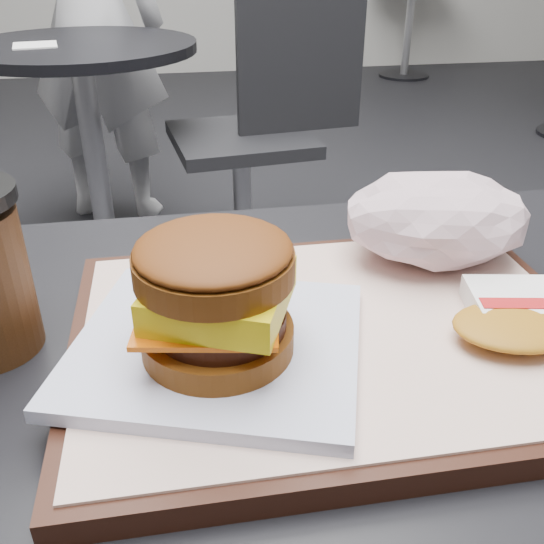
{
  "coord_description": "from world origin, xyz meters",
  "views": [
    {
      "loc": [
        -0.1,
        -0.32,
        1.04
      ],
      "look_at": [
        -0.04,
        0.04,
        0.83
      ],
      "focal_mm": 40.0,
      "sensor_mm": 36.0,
      "label": 1
    }
  ],
  "objects_px": {
    "serving_tray": "(334,337)",
    "crumpled_wrapper": "(437,218)",
    "neighbor_table": "(88,110)",
    "neighbor_chair": "(262,122)",
    "breakfast_sandwich": "(217,308)",
    "hash_brown": "(524,313)",
    "patron": "(90,21)"
  },
  "relations": [
    {
      "from": "serving_tray",
      "to": "crumpled_wrapper",
      "type": "distance_m",
      "value": 0.15
    },
    {
      "from": "neighbor_table",
      "to": "neighbor_chair",
      "type": "height_order",
      "value": "neighbor_chair"
    },
    {
      "from": "breakfast_sandwich",
      "to": "crumpled_wrapper",
      "type": "distance_m",
      "value": 0.23
    },
    {
      "from": "serving_tray",
      "to": "neighbor_table",
      "type": "bearing_deg",
      "value": 102.51
    },
    {
      "from": "hash_brown",
      "to": "crumpled_wrapper",
      "type": "distance_m",
      "value": 0.12
    },
    {
      "from": "crumpled_wrapper",
      "to": "neighbor_chair",
      "type": "relative_size",
      "value": 0.18
    },
    {
      "from": "breakfast_sandwich",
      "to": "neighbor_chair",
      "type": "xyz_separation_m",
      "value": [
        0.26,
        1.55,
        -0.32
      ]
    },
    {
      "from": "hash_brown",
      "to": "neighbor_table",
      "type": "height_order",
      "value": "hash_brown"
    },
    {
      "from": "crumpled_wrapper",
      "to": "neighbor_chair",
      "type": "xyz_separation_m",
      "value": [
        0.06,
        1.43,
        -0.32
      ]
    },
    {
      "from": "crumpled_wrapper",
      "to": "patron",
      "type": "relative_size",
      "value": 0.11
    },
    {
      "from": "hash_brown",
      "to": "neighbor_chair",
      "type": "bearing_deg",
      "value": 88.38
    },
    {
      "from": "serving_tray",
      "to": "breakfast_sandwich",
      "type": "relative_size",
      "value": 1.63
    },
    {
      "from": "serving_tray",
      "to": "breakfast_sandwich",
      "type": "bearing_deg",
      "value": -165.24
    },
    {
      "from": "hash_brown",
      "to": "breakfast_sandwich",
      "type": "bearing_deg",
      "value": -179.78
    },
    {
      "from": "crumpled_wrapper",
      "to": "neighbor_chair",
      "type": "distance_m",
      "value": 1.47
    },
    {
      "from": "neighbor_chair",
      "to": "patron",
      "type": "relative_size",
      "value": 0.59
    },
    {
      "from": "neighbor_table",
      "to": "patron",
      "type": "relative_size",
      "value": 0.5
    },
    {
      "from": "crumpled_wrapper",
      "to": "neighbor_table",
      "type": "distance_m",
      "value": 1.62
    },
    {
      "from": "neighbor_table",
      "to": "patron",
      "type": "bearing_deg",
      "value": 90.82
    },
    {
      "from": "serving_tray",
      "to": "patron",
      "type": "relative_size",
      "value": 0.25
    },
    {
      "from": "serving_tray",
      "to": "hash_brown",
      "type": "bearing_deg",
      "value": -9.33
    },
    {
      "from": "serving_tray",
      "to": "neighbor_chair",
      "type": "bearing_deg",
      "value": 83.36
    },
    {
      "from": "breakfast_sandwich",
      "to": "crumpled_wrapper",
      "type": "relative_size",
      "value": 1.46
    },
    {
      "from": "crumpled_wrapper",
      "to": "patron",
      "type": "bearing_deg",
      "value": 103.47
    },
    {
      "from": "neighbor_chair",
      "to": "crumpled_wrapper",
      "type": "bearing_deg",
      "value": -92.56
    },
    {
      "from": "hash_brown",
      "to": "serving_tray",
      "type": "bearing_deg",
      "value": 170.67
    },
    {
      "from": "neighbor_chair",
      "to": "patron",
      "type": "xyz_separation_m",
      "value": [
        -0.54,
        0.57,
        0.24
      ]
    },
    {
      "from": "crumpled_wrapper",
      "to": "serving_tray",
      "type": "bearing_deg",
      "value": -140.49
    },
    {
      "from": "serving_tray",
      "to": "crumpled_wrapper",
      "type": "height_order",
      "value": "crumpled_wrapper"
    },
    {
      "from": "serving_tray",
      "to": "neighbor_chair",
      "type": "relative_size",
      "value": 0.43
    },
    {
      "from": "breakfast_sandwich",
      "to": "patron",
      "type": "height_order",
      "value": "patron"
    },
    {
      "from": "hash_brown",
      "to": "neighbor_table",
      "type": "xyz_separation_m",
      "value": [
        -0.49,
        1.64,
        -0.25
      ]
    }
  ]
}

